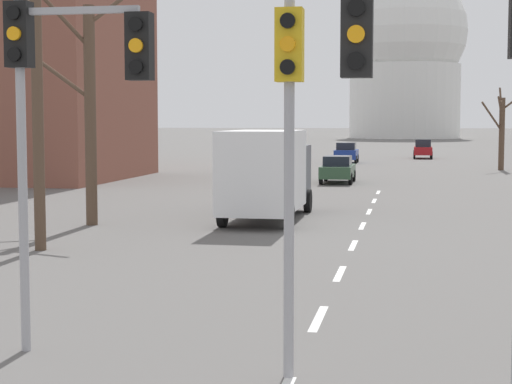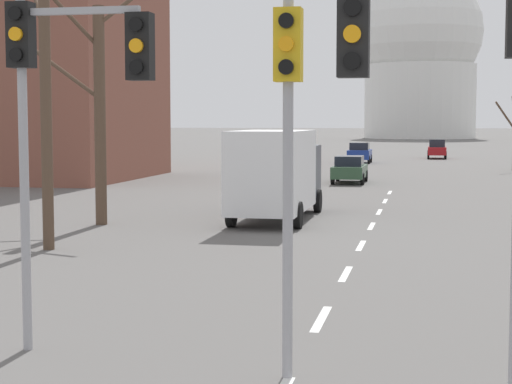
% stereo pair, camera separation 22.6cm
% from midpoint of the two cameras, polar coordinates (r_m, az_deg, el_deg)
% --- Properties ---
extents(lane_stripe_1, '(0.16, 2.00, 0.01)m').
position_cam_midpoint_polar(lane_stripe_1, '(15.21, 4.81, -8.42)').
color(lane_stripe_1, silver).
rests_on(lane_stripe_1, ground_plane).
extents(lane_stripe_2, '(0.16, 2.00, 0.01)m').
position_cam_midpoint_polar(lane_stripe_2, '(19.59, 6.33, -5.44)').
color(lane_stripe_2, silver).
rests_on(lane_stripe_2, ground_plane).
extents(lane_stripe_3, '(0.16, 2.00, 0.01)m').
position_cam_midpoint_polar(lane_stripe_3, '(24.02, 7.28, -3.56)').
color(lane_stripe_3, silver).
rests_on(lane_stripe_3, ground_plane).
extents(lane_stripe_4, '(0.16, 2.00, 0.01)m').
position_cam_midpoint_polar(lane_stripe_4, '(28.47, 7.93, -2.26)').
color(lane_stripe_4, silver).
rests_on(lane_stripe_4, ground_plane).
extents(lane_stripe_5, '(0.16, 2.00, 0.01)m').
position_cam_midpoint_polar(lane_stripe_5, '(32.94, 8.41, -1.32)').
color(lane_stripe_5, silver).
rests_on(lane_stripe_5, ground_plane).
extents(lane_stripe_6, '(0.16, 2.00, 0.01)m').
position_cam_midpoint_polar(lane_stripe_6, '(37.41, 8.77, -0.60)').
color(lane_stripe_6, silver).
rests_on(lane_stripe_6, ground_plane).
extents(lane_stripe_7, '(0.16, 2.00, 0.01)m').
position_cam_midpoint_polar(lane_stripe_7, '(41.89, 9.06, -0.03)').
color(lane_stripe_7, silver).
rests_on(lane_stripe_7, ground_plane).
extents(traffic_signal_near_right, '(2.23, 0.34, 5.22)m').
position_cam_midpoint_polar(traffic_signal_near_right, '(9.96, 14.24, 7.49)').
color(traffic_signal_near_right, '#9E9EA3').
rests_on(traffic_signal_near_right, ground_plane).
extents(traffic_signal_centre_tall, '(0.36, 0.34, 5.04)m').
position_cam_midpoint_polar(traffic_signal_centre_tall, '(11.35, 2.72, 5.00)').
color(traffic_signal_centre_tall, '#9E9EA3').
rests_on(traffic_signal_centre_tall, ground_plane).
extents(traffic_signal_near_left, '(2.20, 0.34, 5.31)m').
position_cam_midpoint_polar(traffic_signal_near_left, '(12.92, -12.34, 7.16)').
color(traffic_signal_near_left, '#9E9EA3').
rests_on(traffic_signal_near_left, ground_plane).
extents(sedan_near_left, '(1.85, 3.90, 1.69)m').
position_cam_midpoint_polar(sedan_near_left, '(70.74, 7.02, 2.62)').
color(sedan_near_left, navy).
rests_on(sedan_near_left, ground_plane).
extents(sedan_near_right, '(1.71, 4.21, 1.77)m').
position_cam_midpoint_polar(sedan_near_right, '(80.42, 12.05, 2.83)').
color(sedan_near_right, maroon).
rests_on(sedan_near_right, ground_plane).
extents(sedan_mid_centre, '(1.79, 4.33, 1.52)m').
position_cam_midpoint_polar(sedan_mid_centre, '(47.96, 6.40, 1.53)').
color(sedan_mid_centre, '#2D4C33').
rests_on(sedan_mid_centre, ground_plane).
extents(delivery_truck, '(2.44, 7.20, 3.14)m').
position_cam_midpoint_polar(delivery_truck, '(29.78, 1.59, 1.37)').
color(delivery_truck, '#333842').
rests_on(delivery_truck, ground_plane).
extents(bare_tree_left_near, '(4.94, 2.44, 8.23)m').
position_cam_midpoint_polar(bare_tree_left_near, '(28.90, -10.31, 5.72)').
color(bare_tree_left_near, brown).
rests_on(bare_tree_left_near, ground_plane).
extents(bare_tree_left_far, '(3.46, 3.66, 11.57)m').
position_cam_midpoint_polar(bare_tree_left_far, '(23.50, -13.55, 8.42)').
color(bare_tree_left_far, brown).
rests_on(bare_tree_left_far, ground_plane).
extents(capitol_dome, '(24.28, 24.28, 34.30)m').
position_cam_midpoint_polar(capitol_dome, '(174.49, 10.95, 9.04)').
color(capitol_dome, silver).
rests_on(capitol_dome, ground_plane).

